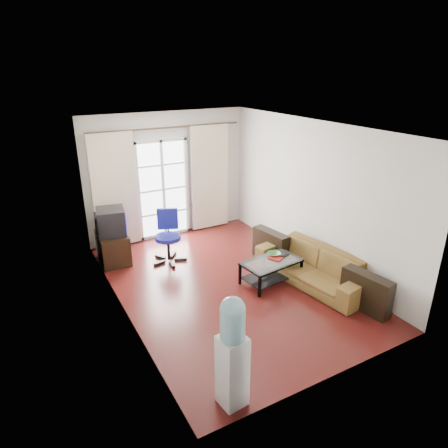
{
  "coord_description": "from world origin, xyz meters",
  "views": [
    {
      "loc": [
        -3.01,
        -5.34,
        3.57
      ],
      "look_at": [
        0.14,
        0.35,
        0.97
      ],
      "focal_mm": 32.0,
      "sensor_mm": 36.0,
      "label": 1
    }
  ],
  "objects_px": {
    "task_chair": "(169,246)",
    "water_cooler": "(232,350)",
    "tv_stand": "(113,248)",
    "coffee_table": "(271,269)",
    "crt_tv": "(110,222)",
    "sofa": "(313,266)"
  },
  "relations": [
    {
      "from": "crt_tv",
      "to": "coffee_table",
      "type": "bearing_deg",
      "value": -34.11
    },
    {
      "from": "sofa",
      "to": "water_cooler",
      "type": "bearing_deg",
      "value": -65.58
    },
    {
      "from": "coffee_table",
      "to": "task_chair",
      "type": "height_order",
      "value": "task_chair"
    },
    {
      "from": "tv_stand",
      "to": "water_cooler",
      "type": "xyz_separation_m",
      "value": [
        0.26,
        -4.17,
        0.43
      ]
    },
    {
      "from": "sofa",
      "to": "tv_stand",
      "type": "xyz_separation_m",
      "value": [
        -2.85,
        2.5,
        -0.02
      ]
    },
    {
      "from": "water_cooler",
      "to": "task_chair",
      "type": "bearing_deg",
      "value": 72.81
    },
    {
      "from": "sofa",
      "to": "water_cooler",
      "type": "distance_m",
      "value": 3.11
    },
    {
      "from": "tv_stand",
      "to": "crt_tv",
      "type": "xyz_separation_m",
      "value": [
        -0.0,
        -0.0,
        0.54
      ]
    },
    {
      "from": "sofa",
      "to": "task_chair",
      "type": "bearing_deg",
      "value": -144.96
    },
    {
      "from": "coffee_table",
      "to": "tv_stand",
      "type": "bearing_deg",
      "value": 135.7
    },
    {
      "from": "crt_tv",
      "to": "task_chair",
      "type": "height_order",
      "value": "crt_tv"
    },
    {
      "from": "tv_stand",
      "to": "task_chair",
      "type": "relative_size",
      "value": 0.78
    },
    {
      "from": "coffee_table",
      "to": "crt_tv",
      "type": "height_order",
      "value": "crt_tv"
    },
    {
      "from": "water_cooler",
      "to": "tv_stand",
      "type": "bearing_deg",
      "value": 87.08
    },
    {
      "from": "coffee_table",
      "to": "tv_stand",
      "type": "height_order",
      "value": "tv_stand"
    },
    {
      "from": "task_chair",
      "to": "water_cooler",
      "type": "bearing_deg",
      "value": -76.73
    },
    {
      "from": "tv_stand",
      "to": "task_chair",
      "type": "distance_m",
      "value": 1.07
    },
    {
      "from": "sofa",
      "to": "tv_stand",
      "type": "bearing_deg",
      "value": -139.61
    },
    {
      "from": "coffee_table",
      "to": "task_chair",
      "type": "distance_m",
      "value": 2.08
    },
    {
      "from": "coffee_table",
      "to": "tv_stand",
      "type": "distance_m",
      "value": 3.08
    },
    {
      "from": "sofa",
      "to": "task_chair",
      "type": "relative_size",
      "value": 2.18
    },
    {
      "from": "sofa",
      "to": "tv_stand",
      "type": "height_order",
      "value": "sofa"
    }
  ]
}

